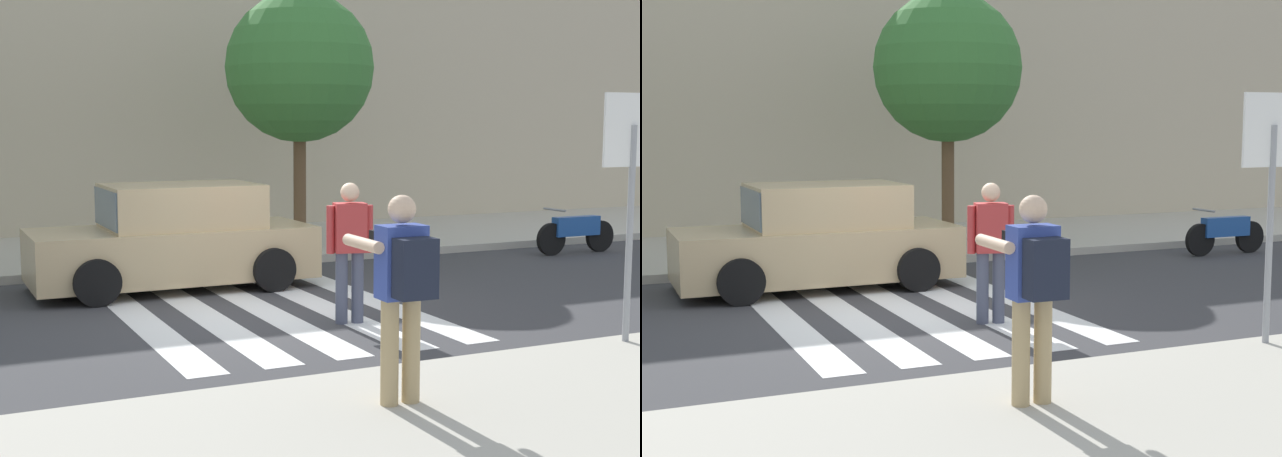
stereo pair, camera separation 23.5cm
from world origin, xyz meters
TOP-DOWN VIEW (x-y plane):
  - ground_plane at (0.00, 0.00)m, footprint 120.00×120.00m
  - sidewalk_far at (0.00, 6.00)m, footprint 60.00×4.80m
  - building_facade_far at (0.00, 10.40)m, footprint 56.00×4.00m
  - crosswalk_stripe_0 at (-1.60, 0.20)m, footprint 0.44×5.20m
  - crosswalk_stripe_1 at (-0.80, 0.20)m, footprint 0.44×5.20m
  - crosswalk_stripe_2 at (0.00, 0.20)m, footprint 0.44×5.20m
  - crosswalk_stripe_3 at (0.80, 0.20)m, footprint 0.44×5.20m
  - crosswalk_stripe_4 at (1.60, 0.20)m, footprint 0.44×5.20m
  - stop_sign at (2.68, -3.41)m, footprint 0.76×0.08m
  - photographer_with_backpack at (-0.55, -4.29)m, footprint 0.59×0.85m
  - pedestrian_crossing at (0.68, -0.88)m, footprint 0.57×0.32m
  - parked_car_tan at (-0.61, 2.30)m, footprint 4.10×1.92m
  - motorcycle at (7.20, 2.60)m, footprint 1.76×0.60m
  - street_tree_center at (2.61, 5.06)m, footprint 2.80×2.80m

SIDE VIEW (x-z plane):
  - ground_plane at x=0.00m, z-range 0.00..0.00m
  - crosswalk_stripe_0 at x=-1.60m, z-range 0.00..0.01m
  - crosswalk_stripe_1 at x=-0.80m, z-range 0.00..0.01m
  - crosswalk_stripe_2 at x=0.00m, z-range 0.00..0.01m
  - crosswalk_stripe_3 at x=0.80m, z-range 0.00..0.01m
  - crosswalk_stripe_4 at x=1.60m, z-range 0.00..0.01m
  - sidewalk_far at x=0.00m, z-range 0.00..0.14m
  - motorcycle at x=7.20m, z-range -0.02..0.85m
  - parked_car_tan at x=-0.61m, z-range -0.05..1.50m
  - pedestrian_crossing at x=0.68m, z-range 0.11..1.84m
  - photographer_with_backpack at x=-0.55m, z-range 0.31..2.03m
  - stop_sign at x=2.68m, z-range 0.74..3.35m
  - building_facade_far at x=0.00m, z-range 0.00..6.86m
  - street_tree_center at x=2.61m, z-range 1.10..5.83m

